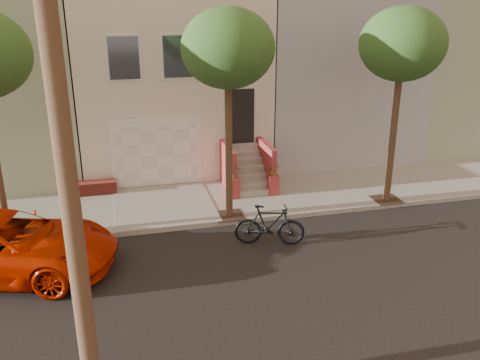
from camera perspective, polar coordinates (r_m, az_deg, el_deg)
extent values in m
plane|color=black|center=(12.63, -1.65, -12.07)|extent=(90.00, 90.00, 0.00)
cube|color=gray|center=(17.29, -5.53, -2.65)|extent=(40.00, 3.70, 0.15)
cube|color=beige|center=(22.00, -8.26, 11.80)|extent=(7.00, 8.00, 7.00)
cube|color=gray|center=(23.68, 8.70, 12.35)|extent=(6.50, 8.00, 7.00)
cube|color=gray|center=(26.85, 21.92, 12.05)|extent=(6.50, 8.00, 7.00)
cube|color=silver|center=(18.51, -9.32, 3.07)|extent=(3.20, 0.12, 2.50)
cube|color=silver|center=(18.48, -9.28, 2.72)|extent=(2.90, 0.06, 2.20)
cube|color=gray|center=(17.17, -8.50, -2.65)|extent=(3.20, 3.70, 0.02)
cube|color=maroon|center=(18.50, -15.84, -0.83)|extent=(1.40, 0.45, 0.44)
cube|color=black|center=(18.66, 0.08, 7.12)|extent=(1.00, 0.06, 2.00)
cube|color=#3F4751|center=(17.75, -12.89, 13.18)|extent=(1.00, 0.06, 1.40)
cube|color=silver|center=(17.77, -12.89, 13.19)|extent=(1.15, 0.05, 1.55)
cube|color=#3F4751|center=(17.89, -6.96, 13.57)|extent=(1.00, 0.06, 1.40)
cube|color=silver|center=(17.91, -6.97, 13.58)|extent=(1.15, 0.05, 1.55)
cube|color=#3F4751|center=(18.20, -1.18, 13.82)|extent=(1.00, 0.06, 1.40)
cube|color=silver|center=(18.22, -1.19, 13.83)|extent=(1.15, 0.05, 1.55)
cube|color=gray|center=(17.68, 1.50, -1.43)|extent=(1.20, 0.28, 0.20)
cube|color=gray|center=(17.86, 1.26, -0.51)|extent=(1.20, 0.28, 0.20)
cube|color=gray|center=(18.05, 1.03, 0.38)|extent=(1.20, 0.28, 0.20)
cube|color=gray|center=(18.24, 0.81, 1.26)|extent=(1.20, 0.28, 0.20)
cube|color=gray|center=(18.43, 0.59, 2.12)|extent=(1.20, 0.28, 0.20)
cube|color=gray|center=(18.63, 0.37, 2.96)|extent=(1.20, 0.28, 0.20)
cube|color=gray|center=(18.83, 0.16, 3.79)|extent=(1.20, 0.28, 0.20)
cube|color=maroon|center=(18.05, -1.34, 1.39)|extent=(0.18, 1.96, 1.60)
cube|color=maroon|center=(18.39, 2.92, 1.73)|extent=(0.18, 1.96, 1.60)
cube|color=maroon|center=(17.39, -0.68, -0.91)|extent=(0.35, 0.35, 0.70)
imported|color=#204719|center=(17.19, -0.69, 0.88)|extent=(0.40, 0.35, 0.45)
cube|color=maroon|center=(17.75, 3.72, -0.52)|extent=(0.35, 0.35, 0.70)
imported|color=#204719|center=(17.55, 3.76, 1.24)|extent=(0.41, 0.35, 0.45)
cube|color=#2D2116|center=(16.11, -24.49, -5.92)|extent=(0.90, 0.90, 0.02)
cube|color=#2D2116|center=(16.12, -1.21, -3.98)|extent=(0.90, 0.90, 0.02)
cylinder|color=#372519|center=(15.39, -1.27, 3.16)|extent=(0.22, 0.22, 4.20)
ellipsoid|color=#204719|center=(14.80, -1.36, 14.54)|extent=(2.70, 2.57, 2.29)
cube|color=#2D2116|center=(18.06, 16.07, -2.10)|extent=(0.90, 0.90, 0.02)
cylinder|color=#372519|center=(17.41, 16.72, 4.31)|extent=(0.22, 0.22, 4.20)
ellipsoid|color=#204719|center=(16.89, 17.77, 14.31)|extent=(2.70, 2.57, 2.29)
cylinder|color=#463120|center=(7.50, -19.45, 5.74)|extent=(0.30, 0.30, 10.00)
imported|color=#BA1D00|center=(14.21, -24.91, -6.66)|extent=(6.07, 4.01, 1.55)
imported|color=black|center=(14.43, 3.33, -5.06)|extent=(2.07, 1.13, 1.20)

